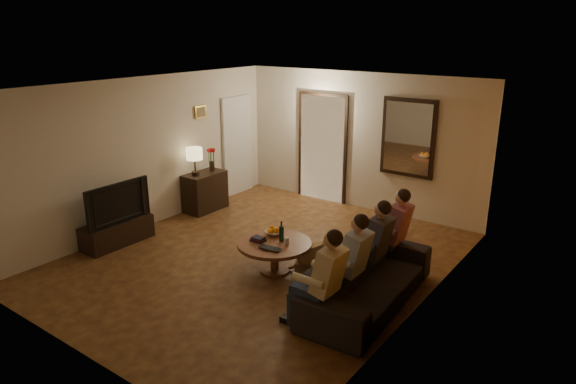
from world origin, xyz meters
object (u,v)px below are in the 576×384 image
Objects in this scene: laptop at (268,250)px; tv at (114,202)px; sofa at (368,279)px; wine_bottle at (281,231)px; dog at (313,254)px; person_a at (324,285)px; person_c at (373,250)px; bowl at (274,233)px; tv_stand at (117,232)px; person_d at (393,235)px; table_lamp at (195,162)px; person_b at (350,266)px; coffee_table at (275,257)px; dresser at (205,192)px.

tv is at bearing -177.78° from laptop.
sofa is 1.48m from wine_bottle.
dog is at bearing 24.69° from wine_bottle.
person_a is at bearing -36.76° from wine_bottle.
person_c is at bearing 15.15° from sofa.
tv is 2.68m from bowl.
person_c is (0.00, 1.20, 0.00)m from person_a.
tv is at bearing 177.31° from person_a.
tv_stand is 2.68m from bowl.
wine_bottle is at bearing -149.72° from person_d.
table_lamp is 4.10m from person_d.
dog is at bearing 127.97° from person_a.
sofa is (4.18, -1.08, -0.67)m from table_lamp.
person_b is 3.65× the size of laptop.
bowl is (-0.65, -0.07, 0.20)m from dog.
person_b is at bearing -84.28° from tv.
person_d is at bearing 32.39° from coffee_table.
person_c is 3.65× the size of laptop.
person_a is 1.00× the size of person_c.
dog is (3.14, -0.78, -0.73)m from table_lamp.
person_d is at bearing -5.65° from dresser.
person_a is 3.87× the size of wine_bottle.
sofa reaches higher than laptop.
laptop is at bearing -70.35° from coffee_table.
wine_bottle is (-1.35, -0.19, 0.01)m from person_c.
table_lamp reaches higher than person_d.
person_c is 1.43m from laptop.
table_lamp is 4.33m from person_b.
bowl is 0.84× the size of wine_bottle.
table_lamp is 1.64× the size of laptop.
coffee_table is (2.68, 0.72, 0.03)m from tv_stand.
tv_stand is 0.96× the size of person_a.
sofa reaches higher than coffee_table.
person_c is at bearing 13.89° from tv_stand.
person_b reaches higher than sofa.
tv reaches higher than tv_stand.
person_d is at bearing 3.05° from sofa.
person_b is at bearing -90.00° from person_c.
person_b reaches higher than coffee_table.
person_d is (-0.10, 0.90, 0.26)m from sofa.
bowl is (-1.58, -0.67, -0.12)m from person_d.
sofa is at bearing -17.32° from dresser.
person_c is at bearing 2.53° from bowl.
person_d reaches higher than wine_bottle.
person_c reaches higher than dresser.
wine_bottle is at bearing -19.65° from table_lamp.
person_d is (4.08, 1.61, -0.12)m from tv.
person_c is at bearing -24.95° from dog.
person_b is at bearing -16.87° from wine_bottle.
coffee_table is 3.43× the size of wine_bottle.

